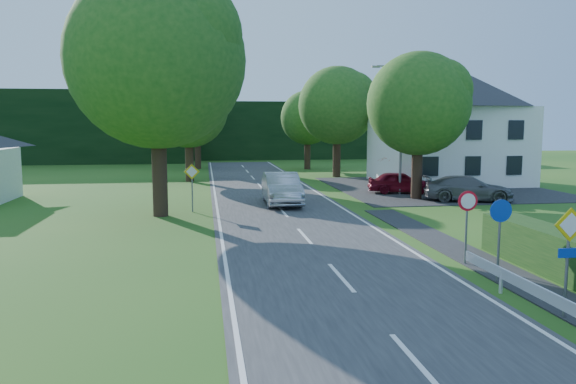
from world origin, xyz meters
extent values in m
cube|color=#313133|center=(0.00, 20.00, 0.02)|extent=(7.00, 80.00, 0.04)
cube|color=black|center=(12.00, 33.00, 0.02)|extent=(14.00, 16.00, 0.04)
cube|color=white|center=(-3.25, 20.00, 0.04)|extent=(0.12, 80.00, 0.01)
cube|color=white|center=(3.25, 20.00, 0.04)|extent=(0.12, 80.00, 0.01)
cube|color=black|center=(8.00, 66.00, 3.50)|extent=(30.00, 5.00, 7.00)
cube|color=white|center=(14.00, 36.00, 2.80)|extent=(10.00, 8.00, 5.60)
pyramid|color=#29282D|center=(14.00, 36.00, 7.10)|extent=(10.60, 8.40, 3.00)
cylinder|color=slate|center=(8.20, 30.00, 4.00)|extent=(0.16, 0.16, 8.00)
cylinder|color=slate|center=(7.40, 30.00, 7.90)|extent=(1.70, 0.10, 0.10)
cube|color=slate|center=(6.50, 30.00, 7.85)|extent=(0.50, 0.18, 0.12)
cylinder|color=slate|center=(4.30, 8.00, 1.20)|extent=(0.07, 0.07, 2.40)
cube|color=yellow|center=(4.30, 7.97, 2.20)|extent=(0.78, 0.04, 0.78)
cube|color=white|center=(4.30, 7.97, 2.20)|extent=(0.57, 0.05, 0.57)
cube|color=#0B38B2|center=(4.30, 7.97, 1.55)|extent=(0.50, 0.04, 0.22)
cylinder|color=slate|center=(4.30, 11.00, 1.10)|extent=(0.07, 0.07, 2.20)
cylinder|color=#0B38B2|center=(4.30, 10.97, 2.05)|extent=(0.64, 0.04, 0.64)
cylinder|color=slate|center=(4.30, 13.00, 1.10)|extent=(0.07, 0.07, 2.20)
cylinder|color=red|center=(4.30, 12.97, 2.05)|extent=(0.64, 0.04, 0.64)
cylinder|color=white|center=(4.30, 12.95, 2.05)|extent=(0.48, 0.04, 0.48)
cylinder|color=slate|center=(-4.50, 25.00, 1.10)|extent=(0.07, 0.07, 2.20)
cube|color=yellow|center=(-4.50, 24.97, 2.05)|extent=(0.78, 0.04, 0.78)
cube|color=white|center=(-4.50, 24.97, 2.05)|extent=(0.57, 0.05, 0.57)
imported|color=silver|center=(0.30, 26.82, 0.90)|extent=(1.92, 5.26, 1.72)
imported|color=black|center=(1.10, 31.75, 0.56)|extent=(0.73, 1.98, 1.03)
imported|color=maroon|center=(8.43, 30.60, 0.72)|extent=(4.24, 2.30, 1.37)
imported|color=#57585D|center=(11.01, 26.50, 0.76)|extent=(5.30, 3.32, 1.43)
imported|color=#ACAAB2|center=(14.32, 33.56, 0.81)|extent=(5.62, 2.66, 1.55)
imported|color=red|center=(9.57, 35.00, 1.12)|extent=(2.46, 2.51, 2.15)
camera|label=1|loc=(-3.85, -3.43, 4.49)|focal=35.00mm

